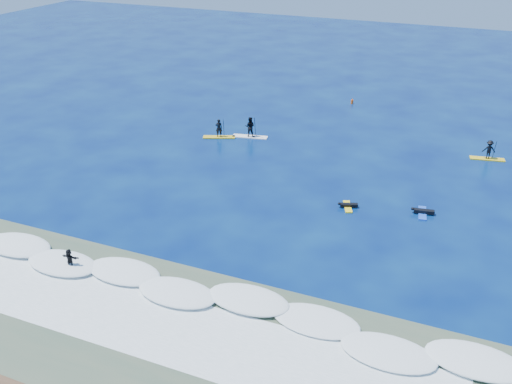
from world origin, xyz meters
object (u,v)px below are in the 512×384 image
at_px(sup_paddler_center, 250,129).
at_px(prone_paddler_far, 423,212).
at_px(sup_paddler_right, 489,151).
at_px(sup_paddler_left, 219,131).
at_px(marker_buoy, 352,101).
at_px(wave_surfer, 70,260).
at_px(prone_paddler_near, 348,206).

height_order(sup_paddler_center, prone_paddler_far, sup_paddler_center).
relative_size(sup_paddler_right, prone_paddler_far, 1.39).
relative_size(sup_paddler_left, marker_buoy, 4.64).
distance_m(prone_paddler_far, marker_buoy, 25.59).
distance_m(sup_paddler_left, sup_paddler_right, 24.35).
distance_m(sup_paddler_center, marker_buoy, 15.35).
relative_size(wave_surfer, marker_buoy, 2.78).
distance_m(sup_paddler_right, wave_surfer, 35.77).
bearing_deg(sup_paddler_center, prone_paddler_near, -51.32).
height_order(sup_paddler_left, wave_surfer, sup_paddler_left).
distance_m(wave_surfer, marker_buoy, 39.40).
distance_m(sup_paddler_left, prone_paddler_far, 21.69).
bearing_deg(sup_paddler_left, sup_paddler_right, -11.80).
bearing_deg(sup_paddler_left, prone_paddler_near, -53.32).
height_order(sup_paddler_center, prone_paddler_near, sup_paddler_center).
distance_m(sup_paddler_left, prone_paddler_near, 17.51).
xyz_separation_m(sup_paddler_right, marker_buoy, (-14.84, 10.77, -0.50)).
height_order(prone_paddler_far, marker_buoy, marker_buoy).
relative_size(sup_paddler_left, sup_paddler_right, 1.04).
relative_size(sup_paddler_center, wave_surfer, 1.84).
relative_size(prone_paddler_near, marker_buoy, 2.85).
bearing_deg(marker_buoy, sup_paddler_center, -114.77).
distance_m(sup_paddler_left, wave_surfer, 23.57).
bearing_deg(sup_paddler_right, sup_paddler_left, 179.88).
xyz_separation_m(sup_paddler_left, sup_paddler_right, (23.95, 4.38, 0.12)).
bearing_deg(sup_paddler_left, wave_surfer, -108.34).
distance_m(sup_paddler_center, sup_paddler_right, 21.50).
relative_size(prone_paddler_far, wave_surfer, 1.14).
relative_size(prone_paddler_near, wave_surfer, 1.02).
height_order(sup_paddler_right, prone_paddler_far, sup_paddler_right).
xyz_separation_m(sup_paddler_left, marker_buoy, (9.11, 15.15, -0.38)).
xyz_separation_m(sup_paddler_left, sup_paddler_center, (2.69, 1.22, 0.21)).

